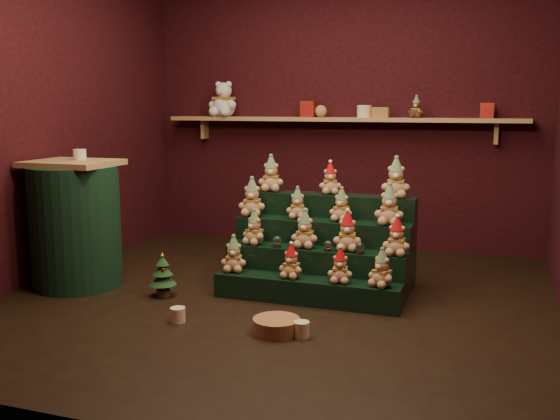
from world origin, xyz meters
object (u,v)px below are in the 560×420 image
at_px(side_table, 75,224).
at_px(brown_bear, 416,107).
at_px(mini_christmas_tree, 163,275).
at_px(wicker_basket, 276,326).
at_px(riser_tier_front, 306,291).
at_px(snow_globe_a, 277,242).
at_px(white_bear, 224,95).
at_px(mug_right, 301,329).
at_px(snow_globe_c, 360,248).
at_px(snow_globe_b, 328,246).
at_px(mug_left, 178,315).

distance_m(side_table, brown_bear, 3.26).
distance_m(mini_christmas_tree, wicker_basket, 1.17).
height_order(riser_tier_front, side_table, side_table).
distance_m(snow_globe_a, white_bear, 2.34).
bearing_deg(mug_right, snow_globe_c, 77.56).
height_order(snow_globe_c, brown_bear, brown_bear).
height_order(side_table, wicker_basket, side_table).
bearing_deg(snow_globe_c, mini_christmas_tree, -165.41).
relative_size(snow_globe_a, side_table, 0.09).
distance_m(mini_christmas_tree, mug_right, 1.34).
bearing_deg(snow_globe_b, snow_globe_c, -0.00).
relative_size(snow_globe_b, mini_christmas_tree, 0.24).
height_order(snow_globe_c, mini_christmas_tree, snow_globe_c).
xyz_separation_m(riser_tier_front, mug_left, (-0.69, -0.69, -0.04)).
xyz_separation_m(mini_christmas_tree, white_bear, (-0.39, 2.04, 1.38)).
bearing_deg(mug_right, snow_globe_a, 118.62).
bearing_deg(snow_globe_c, mug_left, -140.92).
distance_m(riser_tier_front, white_bear, 2.76).
height_order(snow_globe_c, mug_left, snow_globe_c).
bearing_deg(brown_bear, snow_globe_c, -89.69).
bearing_deg(snow_globe_b, side_table, -170.50).
relative_size(snow_globe_b, side_table, 0.08).
relative_size(snow_globe_c, mug_right, 0.88).
distance_m(wicker_basket, brown_bear, 2.89).
bearing_deg(snow_globe_a, mug_left, -115.44).
height_order(mug_left, wicker_basket, mug_left).
xyz_separation_m(riser_tier_front, side_table, (-1.88, -0.17, 0.41)).
xyz_separation_m(snow_globe_a, mini_christmas_tree, (-0.79, -0.37, -0.24)).
height_order(side_table, mini_christmas_tree, side_table).
xyz_separation_m(mug_left, white_bear, (-0.77, 2.52, 1.50)).
height_order(snow_globe_a, mini_christmas_tree, snow_globe_a).
height_order(wicker_basket, white_bear, white_bear).
xyz_separation_m(riser_tier_front, wicker_basket, (-0.00, -0.66, -0.04)).
relative_size(mini_christmas_tree, mug_right, 3.44).
distance_m(snow_globe_a, mini_christmas_tree, 0.91).
bearing_deg(mug_right, mug_left, -179.22).
bearing_deg(snow_globe_b, brown_bear, 76.17).
distance_m(white_bear, brown_bear, 2.00).
height_order(mug_right, white_bear, white_bear).
height_order(mug_left, white_bear, white_bear).
bearing_deg(snow_globe_a, mug_right, -61.38).
bearing_deg(white_bear, brown_bear, 8.91).
xyz_separation_m(riser_tier_front, snow_globe_b, (0.12, 0.16, 0.31)).
bearing_deg(snow_globe_c, mug_right, -102.44).
relative_size(snow_globe_c, white_bear, 0.19).
height_order(side_table, brown_bear, brown_bear).
height_order(mini_christmas_tree, mug_left, mini_christmas_tree).
distance_m(snow_globe_b, side_table, 2.02).
xyz_separation_m(snow_globe_c, side_table, (-2.23, -0.33, 0.09)).
bearing_deg(snow_globe_b, white_bear, 133.59).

